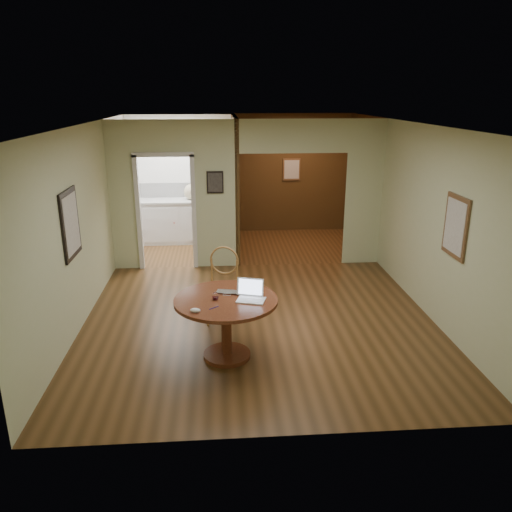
{
  "coord_description": "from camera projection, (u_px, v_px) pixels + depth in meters",
  "views": [
    {
      "loc": [
        -0.54,
        -6.47,
        3.12
      ],
      "look_at": [
        -0.06,
        -0.2,
        1.07
      ],
      "focal_mm": 35.0,
      "sensor_mm": 36.0,
      "label": 1
    }
  ],
  "objects": [
    {
      "name": "dining_table",
      "position": [
        226.0,
        314.0,
        6.03
      ],
      "size": [
        1.25,
        1.25,
        0.78
      ],
      "rotation": [
        0.0,
        0.0,
        -0.11
      ],
      "color": "brown",
      "rests_on": "ground"
    },
    {
      "name": "mouse",
      "position": [
        195.0,
        310.0,
        5.59
      ],
      "size": [
        0.13,
        0.09,
        0.05
      ],
      "primitive_type": "ellipsoid",
      "rotation": [
        0.0,
        0.0,
        -0.21
      ],
      "color": "white",
      "rests_on": "dining_table"
    },
    {
      "name": "kitchen_cabinet",
      "position": [
        182.0,
        221.0,
        10.88
      ],
      "size": [
        2.06,
        0.6,
        0.94
      ],
      "color": "silver",
      "rests_on": "ground"
    },
    {
      "name": "floor",
      "position": [
        259.0,
        322.0,
        7.14
      ],
      "size": [
        5.0,
        5.0,
        0.0
      ],
      "primitive_type": "plane",
      "color": "#442C13",
      "rests_on": "ground"
    },
    {
      "name": "chair",
      "position": [
        223.0,
        281.0,
        7.03
      ],
      "size": [
        0.57,
        0.57,
        1.09
      ],
      "rotation": [
        0.0,
        0.0,
        -0.27
      ],
      "color": "#9B6637",
      "rests_on": "ground"
    },
    {
      "name": "grocery_bag",
      "position": [
        192.0,
        192.0,
        10.7
      ],
      "size": [
        0.37,
        0.32,
        0.34
      ],
      "primitive_type": "ellipsoid",
      "rotation": [
        0.0,
        0.0,
        0.12
      ],
      "color": "#BCB289",
      "rests_on": "kitchen_cabinet"
    },
    {
      "name": "closed_laptop",
      "position": [
        228.0,
        293.0,
        6.09
      ],
      "size": [
        0.33,
        0.25,
        0.02
      ],
      "primitive_type": "imported",
      "rotation": [
        0.0,
        0.0,
        -0.23
      ],
      "color": "silver",
      "rests_on": "dining_table"
    },
    {
      "name": "pen",
      "position": [
        214.0,
        308.0,
        5.71
      ],
      "size": [
        0.11,
        0.09,
        0.01
      ],
      "primitive_type": "cylinder",
      "rotation": [
        0.0,
        1.57,
        0.67
      ],
      "color": "#0D0E60",
      "rests_on": "dining_table"
    },
    {
      "name": "room_shell",
      "position": [
        222.0,
        193.0,
        9.64
      ],
      "size": [
        5.2,
        7.5,
        5.0
      ],
      "color": "silver",
      "rests_on": "ground"
    },
    {
      "name": "open_laptop",
      "position": [
        251.0,
        294.0,
        5.95
      ],
      "size": [
        0.38,
        0.37,
        0.23
      ],
      "rotation": [
        0.0,
        0.0,
        -0.29
      ],
      "color": "white",
      "rests_on": "dining_table"
    },
    {
      "name": "wine_glass",
      "position": [
        215.0,
        296.0,
        5.93
      ],
      "size": [
        0.08,
        0.08,
        0.09
      ],
      "primitive_type": null,
      "color": "white",
      "rests_on": "dining_table"
    }
  ]
}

